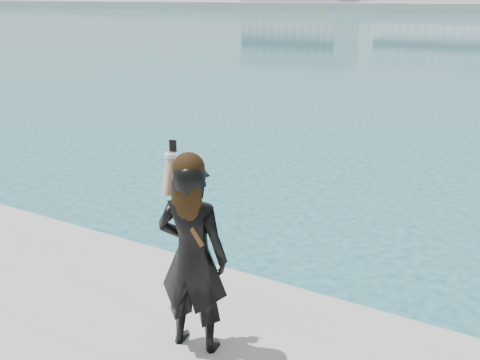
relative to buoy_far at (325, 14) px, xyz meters
The scene contains 2 objects.
buoy_far is the anchor object (origin of this frame).
woman 106.01m from the buoy_far, 69.23° to the right, with size 0.60×0.44×1.58m.
Camera 1 is at (2.77, -3.07, 3.38)m, focal length 40.00 mm.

